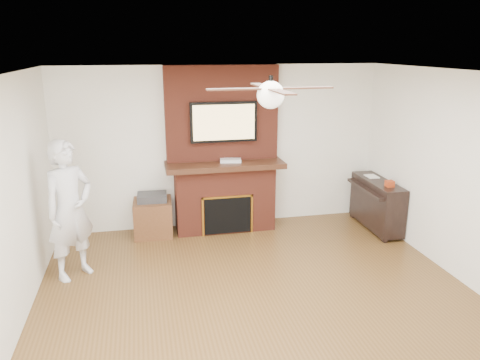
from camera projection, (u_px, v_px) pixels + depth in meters
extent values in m
cube|color=#503417|center=(267.00, 320.00, 5.05)|extent=(5.36, 5.86, 0.18)
cube|color=white|center=(271.00, 65.00, 4.31)|extent=(5.36, 5.86, 0.18)
cube|color=silver|center=(220.00, 146.00, 7.35)|extent=(5.36, 0.18, 2.50)
cube|color=maroon|center=(224.00, 198.00, 7.23)|extent=(1.50, 0.50, 1.00)
cube|color=black|center=(224.00, 164.00, 7.06)|extent=(1.78, 0.64, 0.08)
cube|color=maroon|center=(222.00, 113.00, 7.02)|extent=(1.70, 0.20, 1.42)
cube|color=black|center=(228.00, 215.00, 7.05)|extent=(0.70, 0.06, 0.55)
cube|color=#BF8C2D|center=(228.00, 197.00, 6.96)|extent=(0.78, 0.02, 0.03)
cube|color=#BF8C2D|center=(203.00, 217.00, 6.97)|extent=(0.03, 0.02, 0.61)
cube|color=#BF8C2D|center=(252.00, 214.00, 7.12)|extent=(0.03, 0.02, 0.61)
cube|color=black|center=(224.00, 122.00, 6.91)|extent=(1.00, 0.07, 0.60)
cube|color=#EFCB7E|center=(224.00, 122.00, 6.88)|extent=(0.92, 0.01, 0.52)
cylinder|color=black|center=(271.00, 83.00, 4.35)|extent=(0.04, 0.04, 0.14)
sphere|color=white|center=(271.00, 95.00, 4.38)|extent=(0.26, 0.26, 0.26)
cube|color=black|center=(304.00, 88.00, 4.44)|extent=(0.55, 0.11, 0.01)
cube|color=black|center=(262.00, 86.00, 4.68)|extent=(0.11, 0.55, 0.01)
cube|color=black|center=(236.00, 89.00, 4.30)|extent=(0.55, 0.11, 0.01)
cube|color=black|center=(281.00, 92.00, 4.06)|extent=(0.11, 0.55, 0.01)
imported|color=silver|center=(70.00, 210.00, 5.62)|extent=(0.75, 0.73, 1.73)
cube|color=#4F2B16|center=(153.00, 218.00, 7.06)|extent=(0.58, 0.58, 0.54)
cube|color=#2D2C2F|center=(152.00, 197.00, 6.97)|extent=(0.45, 0.36, 0.11)
cube|color=black|center=(377.00, 203.00, 7.26)|extent=(0.37, 1.19, 0.73)
cube|color=black|center=(386.00, 221.00, 6.76)|extent=(0.05, 0.09, 0.64)
cube|color=black|center=(354.00, 199.00, 7.76)|extent=(0.05, 0.09, 0.64)
cube|color=black|center=(366.00, 189.00, 7.15)|extent=(0.15, 1.10, 0.05)
cube|color=silver|center=(372.00, 176.00, 7.37)|extent=(0.16, 0.23, 0.01)
cube|color=#A53614|center=(390.00, 184.00, 6.85)|extent=(0.11, 0.11, 0.09)
cube|color=silver|center=(231.00, 160.00, 7.04)|extent=(0.34, 0.23, 0.04)
cylinder|color=orange|center=(214.00, 228.00, 7.19)|extent=(0.08, 0.08, 0.12)
cylinder|color=#33803A|center=(224.00, 229.00, 7.22)|extent=(0.07, 0.07, 0.09)
cylinder|color=beige|center=(233.00, 227.00, 7.26)|extent=(0.09, 0.09, 0.12)
cylinder|color=teal|center=(238.00, 229.00, 7.21)|extent=(0.06, 0.06, 0.09)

